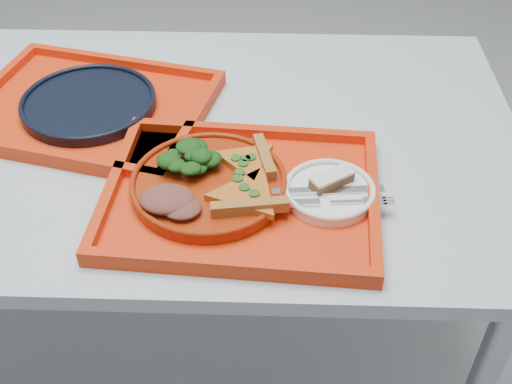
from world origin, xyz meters
TOP-DOWN VIEW (x-y plane):
  - ground at (0.00, 0.00)m, footprint 10.00×10.00m
  - table at (0.00, 0.00)m, footprint 1.60×0.80m
  - tray_main at (0.28, -0.18)m, footprint 0.47×0.38m
  - tray_far at (-0.03, 0.06)m, footprint 0.52×0.45m
  - dinner_plate at (0.22, -0.17)m, footprint 0.26×0.26m
  - side_plate at (0.42, -0.18)m, footprint 0.15×0.15m
  - navy_plate at (-0.03, 0.06)m, footprint 0.26×0.26m
  - pizza_slice_a at (0.29, -0.21)m, footprint 0.14×0.16m
  - pizza_slice_b at (0.29, -0.12)m, footprint 0.14×0.13m
  - salad_heap at (0.18, -0.13)m, footprint 0.10×0.09m
  - meat_portion at (0.17, -0.23)m, footprint 0.09×0.07m
  - dessert_bar at (0.43, -0.17)m, footprint 0.08×0.07m
  - knife at (0.42, -0.19)m, footprint 0.19×0.03m
  - fork at (0.42, -0.22)m, footprint 0.19×0.04m

SIDE VIEW (x-z plane):
  - ground at x=0.00m, z-range 0.00..0.00m
  - table at x=0.00m, z-range 0.30..1.05m
  - tray_main at x=0.28m, z-range 0.75..0.76m
  - tray_far at x=-0.03m, z-range 0.75..0.76m
  - side_plate at x=0.42m, z-range 0.76..0.78m
  - navy_plate at x=-0.03m, z-range 0.76..0.78m
  - dinner_plate at x=0.22m, z-range 0.76..0.78m
  - knife at x=0.42m, z-range 0.78..0.78m
  - fork at x=0.42m, z-range 0.78..0.78m
  - dessert_bar at x=0.43m, z-range 0.78..0.80m
  - pizza_slice_a at x=0.29m, z-range 0.78..0.80m
  - pizza_slice_b at x=0.29m, z-range 0.78..0.80m
  - meat_portion at x=0.17m, z-range 0.78..0.81m
  - salad_heap at x=0.18m, z-range 0.78..0.83m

